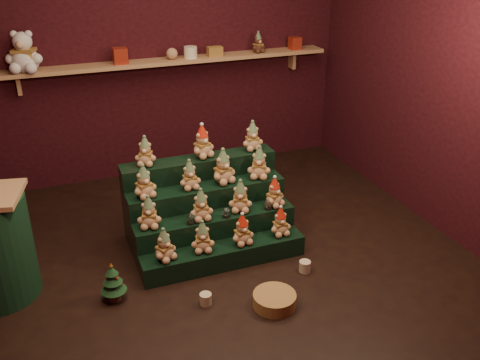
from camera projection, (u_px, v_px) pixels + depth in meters
name	position (u px, v px, depth m)	size (l,w,h in m)	color
ground	(230.00, 256.00, 4.63)	(4.00, 4.00, 0.00)	black
back_wall	(163.00, 48.00, 5.76)	(4.00, 0.10, 2.80)	black
front_wall	(390.00, 231.00, 2.30)	(4.00, 0.10, 2.80)	black
right_wall	(447.00, 76.00, 4.70)	(0.10, 4.00, 2.80)	black
back_shelf	(168.00, 62.00, 5.66)	(3.60, 0.26, 0.24)	tan
riser_tier_front	(224.00, 256.00, 4.48)	(1.40, 0.22, 0.18)	black
riser_tier_midfront	(215.00, 234.00, 4.63)	(1.40, 0.22, 0.36)	black
riser_tier_midback	(207.00, 213.00, 4.77)	(1.40, 0.22, 0.54)	black
riser_tier_back	(200.00, 194.00, 4.92)	(1.40, 0.22, 0.72)	black
teddy_0	(164.00, 245.00, 4.21)	(0.20, 0.18, 0.27)	tan
teddy_1	(203.00, 236.00, 4.33)	(0.19, 0.17, 0.27)	tan
teddy_2	(242.00, 229.00, 4.43)	(0.19, 0.17, 0.27)	tan
teddy_3	(280.00, 221.00, 4.56)	(0.18, 0.17, 0.26)	tan
teddy_4	(149.00, 212.00, 4.32)	(0.20, 0.18, 0.28)	tan
teddy_5	(201.00, 205.00, 4.44)	(0.20, 0.18, 0.27)	tan
teddy_6	(240.00, 196.00, 4.57)	(0.20, 0.18, 0.28)	tan
teddy_7	(274.00, 192.00, 4.66)	(0.19, 0.17, 0.27)	tan
teddy_8	(144.00, 182.00, 4.41)	(0.20, 0.18, 0.28)	tan
teddy_9	(190.00, 175.00, 4.56)	(0.19, 0.17, 0.26)	tan
teddy_10	(223.00, 166.00, 4.66)	(0.22, 0.20, 0.31)	tan
teddy_11	(259.00, 163.00, 4.76)	(0.21, 0.19, 0.29)	tan
teddy_12	(145.00, 151.00, 4.58)	(0.18, 0.17, 0.26)	tan
teddy_13	(202.00, 141.00, 4.73)	(0.21, 0.19, 0.29)	tan
teddy_14	(252.00, 136.00, 4.89)	(0.19, 0.17, 0.27)	tan
snow_globe_a	(191.00, 219.00, 4.41)	(0.07, 0.07, 0.09)	black
snow_globe_b	(226.00, 212.00, 4.51)	(0.07, 0.07, 0.09)	black
snow_globe_c	(268.00, 205.00, 4.63)	(0.07, 0.07, 0.09)	black
mini_christmas_tree	(113.00, 282.00, 4.03)	(0.20, 0.20, 0.33)	#452718
mug_left	(206.00, 299.00, 4.03)	(0.09, 0.09, 0.09)	beige
mug_right	(305.00, 266.00, 4.41)	(0.10, 0.10, 0.10)	beige
wicker_basket	(274.00, 300.00, 4.01)	(0.33, 0.33, 0.10)	#A57C42
white_bear	(23.00, 46.00, 5.06)	(0.35, 0.32, 0.49)	white
brown_bear	(258.00, 42.00, 5.90)	(0.16, 0.14, 0.22)	#512D1B
gift_tin_red_a	(120.00, 56.00, 5.43)	(0.14, 0.14, 0.16)	#A72C19
gift_tin_cream	(191.00, 52.00, 5.68)	(0.14, 0.14, 0.12)	beige
gift_tin_red_b	(295.00, 43.00, 6.08)	(0.12, 0.12, 0.14)	#A72C19
shelf_plush_ball	(172.00, 54.00, 5.61)	(0.12, 0.12, 0.12)	tan
scarf_gift_box	(215.00, 51.00, 5.77)	(0.16, 0.10, 0.10)	#C9621C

